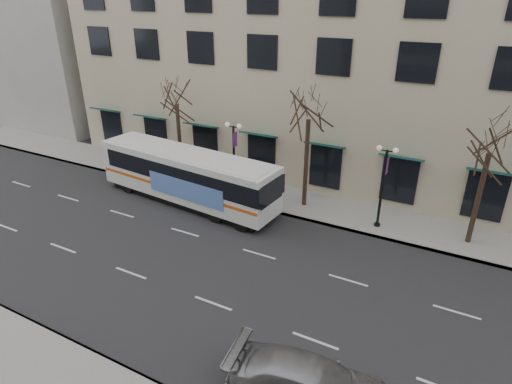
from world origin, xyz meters
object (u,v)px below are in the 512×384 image
Objects in this scene: tree_far_right at (494,136)px; lamp_post_right at (383,184)px; tree_far_left at (176,91)px; city_bus at (188,175)px; tree_far_mid at (309,104)px; lamp_post_left at (234,156)px.

tree_far_right is 6.11m from lamp_post_right.
tree_far_left is 1.60× the size of lamp_post_right.
city_bus is at bearing -170.03° from tree_far_right.
tree_far_mid reaches higher than city_bus.
lamp_post_left is at bearing -173.15° from tree_far_mid.
lamp_post_right is at bearing 16.61° from city_bus.
lamp_post_left and lamp_post_right have the same top height.
tree_far_mid is 1.64× the size of lamp_post_left.
lamp_post_left is 1.00× the size of lamp_post_right.
lamp_post_right is (15.01, -0.60, -3.75)m from tree_far_left.
lamp_post_right is at bearing -173.15° from tree_far_right.
tree_far_mid is 9.20m from city_bus.
tree_far_left is at bearing 177.71° from lamp_post_right.
tree_far_right reaches higher than city_bus.
lamp_post_left is at bearing -177.71° from tree_far_right.
tree_far_mid is (10.00, 0.00, 0.21)m from tree_far_left.
tree_far_left is at bearing 138.87° from city_bus.
tree_far_mid reaches higher than lamp_post_left.
tree_far_left is at bearing -180.00° from tree_far_mid.
lamp_post_right is 0.39× the size of city_bus.
tree_far_left is 10.00m from tree_far_mid.
lamp_post_right is at bearing -2.29° from tree_far_left.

